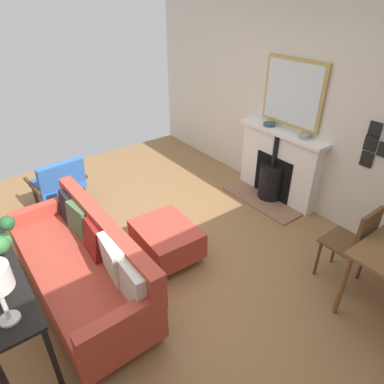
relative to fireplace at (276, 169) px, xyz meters
name	(u,v)px	position (x,y,z in m)	size (l,w,h in m)	color
ground_plane	(145,256)	(2.22, 0.00, -0.46)	(4.84, 6.01, 0.01)	olive
wall_left	(296,99)	(-0.20, 0.00, 0.99)	(0.12, 6.01, 2.88)	beige
fireplace	(276,169)	(0.00, 0.00, 0.00)	(0.61, 1.36, 1.03)	#93664C
mirror_over_mantel	(293,93)	(-0.11, 0.00, 1.07)	(0.04, 0.92, 0.86)	tan
mantel_bowl_near	(269,124)	(-0.02, -0.25, 0.60)	(0.16, 0.16, 0.04)	#334C56
mantel_bowl_far	(304,136)	(-0.02, 0.34, 0.61)	(0.14, 0.14, 0.06)	#9E9384
sofa	(84,265)	(2.95, 0.14, -0.09)	(0.80, 2.02, 0.82)	#B2B2B7
ottoman	(167,239)	(2.00, 0.16, -0.21)	(0.63, 0.76, 0.41)	#B2B2B7
armchair_accent	(59,181)	(2.63, -1.51, 0.00)	(0.72, 0.64, 0.80)	#4C3321
dining_chair_near_fireplace	(355,241)	(0.72, 1.62, 0.10)	(0.40, 0.40, 0.93)	brown
photo_gallery_row	(377,144)	(-0.13, 1.20, 0.76)	(0.02, 0.33, 0.53)	black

